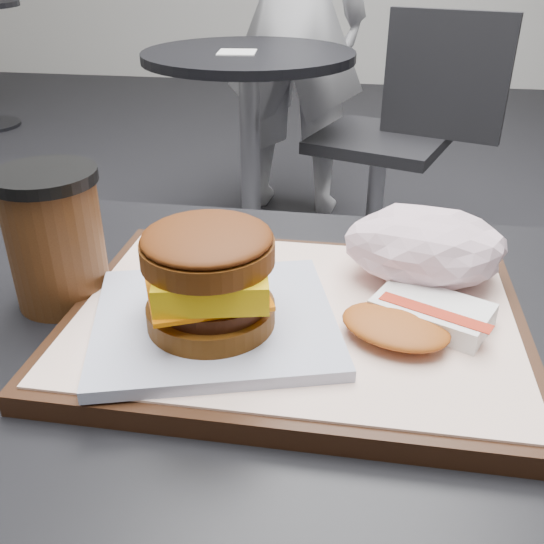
{
  "coord_description": "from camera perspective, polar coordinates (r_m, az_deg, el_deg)",
  "views": [
    {
      "loc": [
        0.06,
        -0.39,
        1.06
      ],
      "look_at": [
        -0.01,
        0.03,
        0.83
      ],
      "focal_mm": 40.0,
      "sensor_mm": 36.0,
      "label": 1
    }
  ],
  "objects": [
    {
      "name": "crumpled_wrapper",
      "position": [
        0.56,
        14.23,
        2.35
      ],
      "size": [
        0.14,
        0.11,
        0.06
      ],
      "primitive_type": null,
      "color": "white",
      "rests_on": "serving_tray"
    },
    {
      "name": "breakfast_sandwich",
      "position": [
        0.47,
        -5.74,
        -1.51
      ],
      "size": [
        0.23,
        0.22,
        0.09
      ],
      "color": "silver",
      "rests_on": "serving_tray"
    },
    {
      "name": "serving_tray",
      "position": [
        0.52,
        2.19,
        -4.56
      ],
      "size": [
        0.38,
        0.28,
        0.02
      ],
      "color": "black",
      "rests_on": "customer_table"
    },
    {
      "name": "neighbor_table",
      "position": [
        2.14,
        -2.12,
        14.79
      ],
      "size": [
        0.7,
        0.7,
        0.75
      ],
      "color": "black",
      "rests_on": "ground"
    },
    {
      "name": "hash_brown",
      "position": [
        0.5,
        13.36,
        -4.25
      ],
      "size": [
        0.13,
        0.12,
        0.02
      ],
      "color": "white",
      "rests_on": "serving_tray"
    },
    {
      "name": "customer_table",
      "position": [
        0.62,
        0.68,
        -22.17
      ],
      "size": [
        0.8,
        0.6,
        0.77
      ],
      "color": "#A5A5AA",
      "rests_on": "ground"
    },
    {
      "name": "napkin",
      "position": [
        2.06,
        -3.31,
        19.95
      ],
      "size": [
        0.13,
        0.13,
        0.0
      ],
      "primitive_type": "cube",
      "rotation": [
        0.0,
        0.0,
        0.1
      ],
      "color": "silver",
      "rests_on": "neighbor_table"
    },
    {
      "name": "coffee_cup",
      "position": [
        0.57,
        -19.75,
        3.19
      ],
      "size": [
        0.09,
        0.09,
        0.13
      ],
      "color": "#452510",
      "rests_on": "customer_table"
    },
    {
      "name": "neighbor_chair",
      "position": [
        2.16,
        12.12,
        13.2
      ],
      "size": [
        0.65,
        0.53,
        0.88
      ],
      "color": "#9F9EA3",
      "rests_on": "ground"
    },
    {
      "name": "patron",
      "position": [
        2.61,
        2.01,
        23.1
      ],
      "size": [
        0.62,
        0.44,
        1.62
      ],
      "primitive_type": "imported",
      "rotation": [
        0.0,
        0.0,
        3.06
      ],
      "color": "silver",
      "rests_on": "ground"
    }
  ]
}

